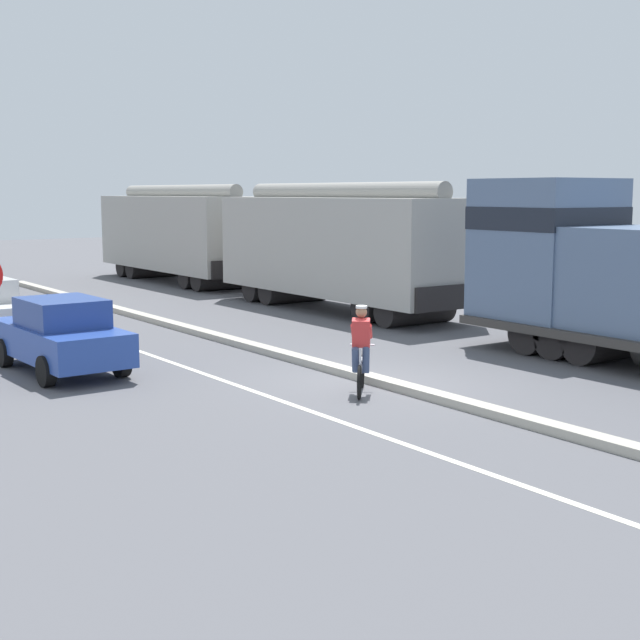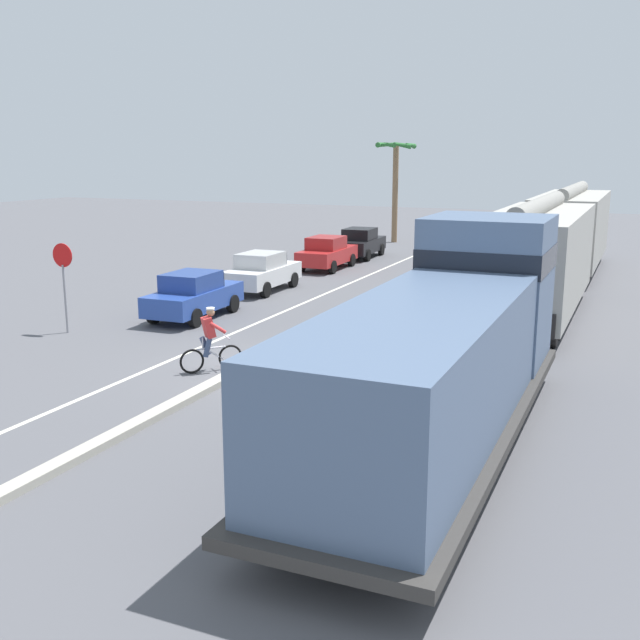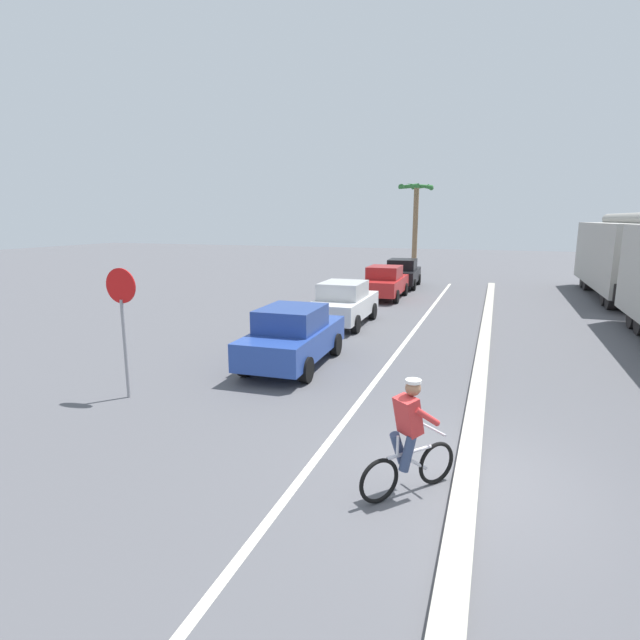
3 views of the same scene
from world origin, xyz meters
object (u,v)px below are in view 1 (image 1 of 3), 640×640
object	(u,v)px
hopper_car_lead	(340,248)
cyclist	(361,352)
parked_car_blue	(61,335)
hopper_car_middle	(180,234)

from	to	relation	value
hopper_car_lead	cyclist	xyz separation A→B (m)	(-6.88, -10.00, -1.26)
parked_car_blue	cyclist	world-z (taller)	cyclist
hopper_car_lead	cyclist	bearing A→B (deg)	-124.50
cyclist	parked_car_blue	bearing A→B (deg)	126.62
hopper_car_lead	hopper_car_middle	bearing A→B (deg)	90.00
hopper_car_middle	cyclist	distance (m)	22.71
parked_car_blue	cyclist	distance (m)	6.74
hopper_car_lead	parked_car_blue	bearing A→B (deg)	-157.14
hopper_car_lead	parked_car_blue	world-z (taller)	hopper_car_lead
hopper_car_lead	hopper_car_middle	xyz separation A→B (m)	(0.00, 11.60, 0.00)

